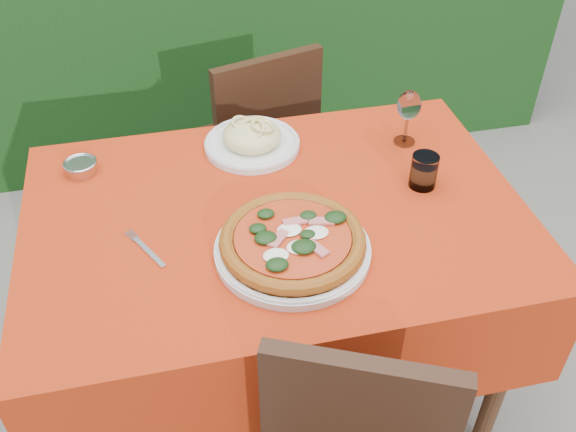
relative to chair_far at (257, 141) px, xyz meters
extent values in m
plane|color=#68645E|center=(-0.08, -0.70, -0.49)|extent=(60.00, 60.00, 0.00)
cube|color=#482917|center=(-0.08, -0.70, 0.23)|extent=(1.20, 0.80, 0.04)
cylinder|color=#482917|center=(0.46, -1.04, -0.14)|extent=(0.05, 0.05, 0.70)
cylinder|color=#482917|center=(-0.62, -0.36, -0.14)|extent=(0.05, 0.05, 0.70)
cylinder|color=#482917|center=(0.46, -0.36, -0.14)|extent=(0.05, 0.05, 0.70)
cube|color=#B32C0D|center=(-0.08, -0.70, 0.10)|extent=(1.26, 0.86, 0.32)
cube|color=black|center=(-0.03, -1.27, 0.15)|extent=(0.37, 0.19, 0.42)
cube|color=black|center=(-0.02, 0.08, -0.08)|extent=(0.48, 0.48, 0.04)
cube|color=black|center=(0.03, -0.09, 0.15)|extent=(0.38, 0.14, 0.42)
cylinder|color=black|center=(0.09, 0.28, -0.29)|extent=(0.03, 0.03, 0.40)
cylinder|color=black|center=(-0.23, 0.19, -0.29)|extent=(0.03, 0.03, 0.40)
cylinder|color=black|center=(0.18, -0.04, -0.29)|extent=(0.03, 0.03, 0.40)
cylinder|color=black|center=(-0.14, -0.13, -0.29)|extent=(0.03, 0.03, 0.40)
cylinder|color=silver|center=(-0.07, -0.86, 0.27)|extent=(0.36, 0.36, 0.02)
cylinder|color=#B66A19|center=(-0.07, -0.86, 0.29)|extent=(0.43, 0.43, 0.02)
cylinder|color=#94090A|center=(-0.07, -0.86, 0.30)|extent=(0.35, 0.35, 0.01)
cylinder|color=silver|center=(-0.08, -0.41, 0.27)|extent=(0.27, 0.27, 0.02)
ellipsoid|color=beige|center=(-0.08, -0.41, 0.30)|extent=(0.20, 0.20, 0.08)
cylinder|color=silver|center=(0.32, -0.68, 0.30)|extent=(0.07, 0.07, 0.09)
cylinder|color=#99BDCF|center=(0.32, -0.68, 0.29)|extent=(0.06, 0.06, 0.06)
cylinder|color=silver|center=(0.35, -0.48, 0.26)|extent=(0.06, 0.06, 0.01)
cylinder|color=silver|center=(0.35, -0.48, 0.30)|extent=(0.01, 0.01, 0.09)
ellipsoid|color=silver|center=(0.35, -0.48, 0.38)|extent=(0.07, 0.07, 0.09)
cube|color=silver|center=(-0.40, -0.79, 0.26)|extent=(0.10, 0.16, 0.00)
cylinder|color=#BBBBC3|center=(-0.56, -0.43, 0.27)|extent=(0.08, 0.08, 0.03)
camera|label=1|loc=(-0.32, -1.92, 1.29)|focal=40.00mm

